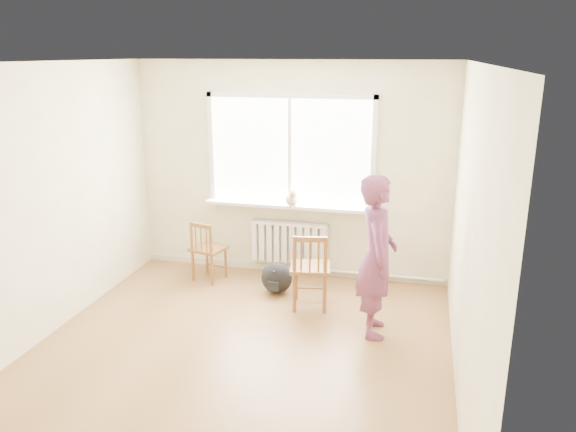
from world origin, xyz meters
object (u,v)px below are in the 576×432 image
Objects in this scene: cat at (292,198)px; backpack at (277,278)px; person at (377,256)px; chair_left at (207,251)px; chair_right at (310,271)px.

cat is 0.96× the size of backpack.
cat is (-1.15, 1.22, 0.22)m from person.
chair_left is at bearing 59.71° from person.
chair_right is 0.63m from backpack.
person is 1.55m from backpack.
person reaches higher than cat.
cat reaches higher than backpack.
cat is (1.02, 0.35, 0.66)m from chair_left.
person is 1.70m from cat.
cat is at bearing 35.02° from person.
person is at bearing -63.22° from cat.
person is 4.43× the size of backpack.
cat is (-0.40, 0.83, 0.60)m from chair_right.
person is (0.75, -0.39, 0.38)m from chair_right.
chair_right is at bearing 176.35° from chair_left.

